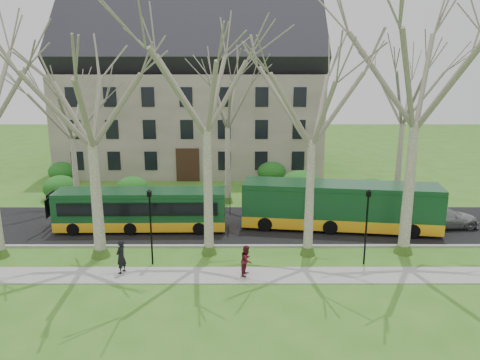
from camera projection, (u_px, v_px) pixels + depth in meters
name	position (u px, v px, depth m)	size (l,w,h in m)	color
ground	(258.00, 257.00, 27.52)	(120.00, 120.00, 0.00)	#3A6B1E
sidewalk	(259.00, 275.00, 25.08)	(70.00, 2.00, 0.06)	gray
road	(255.00, 225.00, 32.84)	(80.00, 8.00, 0.06)	black
curb	(257.00, 246.00, 28.95)	(80.00, 0.25, 0.14)	#A5A39E
building	(192.00, 92.00, 48.79)	(26.50, 12.20, 16.00)	slate
tree_row_verge	(259.00, 138.00, 26.08)	(49.00, 7.00, 14.00)	gray
tree_row_far	(236.00, 129.00, 36.70)	(33.00, 7.00, 12.00)	gray
lamp_row	(259.00, 221.00, 25.91)	(36.22, 0.22, 4.30)	black
hedges	(198.00, 181.00, 40.83)	(30.60, 8.60, 2.00)	#205B1A
bus_lead	(141.00, 209.00, 31.57)	(11.32, 2.36, 2.83)	#124021
bus_follow	(340.00, 205.00, 31.70)	(13.08, 2.73, 3.27)	#124021
sedan	(443.00, 217.00, 32.20)	(1.97, 4.84, 1.40)	#9F9EA3
pedestrian_a	(121.00, 256.00, 25.13)	(0.68, 0.45, 1.87)	black
pedestrian_b	(247.00, 260.00, 24.91)	(0.81, 0.63, 1.66)	maroon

